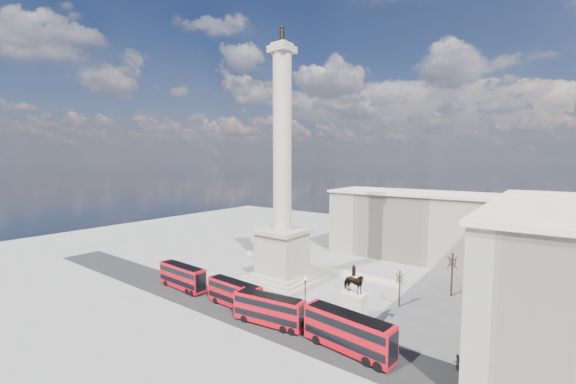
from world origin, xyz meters
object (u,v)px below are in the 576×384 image
(red_bus_d, at_px, (349,332))
(pedestrian_walking, at_px, (331,317))
(red_bus_b, at_px, (235,294))
(pedestrian_crossing, at_px, (319,308))
(victorian_lamp, at_px, (305,293))
(nelsons_column, at_px, (282,218))
(red_bus_a, at_px, (183,276))
(equestrian_statue, at_px, (353,304))
(red_bus_c, at_px, (269,309))
(pedestrian_standing, at_px, (457,362))

(red_bus_d, bearing_deg, pedestrian_walking, 140.38)
(red_bus_b, height_order, pedestrian_crossing, red_bus_b)
(pedestrian_walking, bearing_deg, victorian_lamp, 167.05)
(nelsons_column, bearing_deg, red_bus_a, -131.52)
(red_bus_d, distance_m, equestrian_statue, 7.74)
(red_bus_c, bearing_deg, red_bus_d, -6.21)
(red_bus_a, bearing_deg, equestrian_statue, 12.39)
(nelsons_column, height_order, pedestrian_standing, nelsons_column)
(nelsons_column, height_order, red_bus_a, nelsons_column)
(nelsons_column, distance_m, red_bus_b, 17.98)
(red_bus_c, xyz_separation_m, victorian_lamp, (2.68, 5.46, 1.39))
(nelsons_column, xyz_separation_m, equestrian_statue, (19.86, -8.48, -9.71))
(nelsons_column, distance_m, pedestrian_walking, 22.76)
(victorian_lamp, relative_size, pedestrian_walking, 4.17)
(equestrian_statue, xyz_separation_m, pedestrian_crossing, (-6.29, 0.48, -2.33))
(red_bus_d, height_order, pedestrian_walking, red_bus_d)
(red_bus_b, distance_m, red_bus_d, 21.62)
(equestrian_statue, relative_size, pedestrian_crossing, 5.21)
(red_bus_b, xyz_separation_m, pedestrian_walking, (15.56, 4.99, -1.53))
(red_bus_c, height_order, equestrian_statue, equestrian_statue)
(victorian_lamp, bearing_deg, equestrian_statue, 15.56)
(pedestrian_standing, bearing_deg, pedestrian_crossing, -52.71)
(red_bus_c, xyz_separation_m, red_bus_d, (12.84, 0.34, 0.25))
(red_bus_a, height_order, pedestrian_walking, red_bus_a)
(red_bus_d, xyz_separation_m, victorian_lamp, (-10.15, 5.13, 1.14))
(nelsons_column, xyz_separation_m, victorian_lamp, (12.63, -10.49, -9.15))
(nelsons_column, relative_size, victorian_lamp, 7.80)
(pedestrian_crossing, bearing_deg, red_bus_a, 66.51)
(red_bus_c, relative_size, pedestrian_crossing, 6.52)
(red_bus_b, relative_size, pedestrian_walking, 7.10)
(pedestrian_walking, xyz_separation_m, pedestrian_standing, (17.92, -2.03, 0.16))
(nelsons_column, bearing_deg, red_bus_c, -58.06)
(pedestrian_walking, height_order, pedestrian_standing, pedestrian_standing)
(pedestrian_standing, bearing_deg, nelsons_column, -61.64)
(pedestrian_crossing, bearing_deg, victorian_lamp, 122.24)
(equestrian_statue, height_order, pedestrian_crossing, equestrian_statue)
(red_bus_c, height_order, pedestrian_crossing, red_bus_c)
(red_bus_b, bearing_deg, nelsons_column, 97.25)
(victorian_lamp, relative_size, equestrian_statue, 0.70)
(pedestrian_standing, height_order, pedestrian_crossing, pedestrian_standing)
(red_bus_d, bearing_deg, red_bus_b, -177.09)
(victorian_lamp, bearing_deg, pedestrian_standing, -2.62)
(red_bus_a, bearing_deg, red_bus_c, -1.75)
(pedestrian_standing, bearing_deg, red_bus_b, -38.24)
(red_bus_a, distance_m, pedestrian_crossing, 27.19)
(red_bus_b, xyz_separation_m, victorian_lamp, (11.43, 3.97, 1.47))
(red_bus_b, relative_size, red_bus_c, 0.96)
(red_bus_a, height_order, red_bus_c, red_bus_a)
(red_bus_c, bearing_deg, pedestrian_standing, 2.49)
(red_bus_d, bearing_deg, pedestrian_standing, 25.08)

